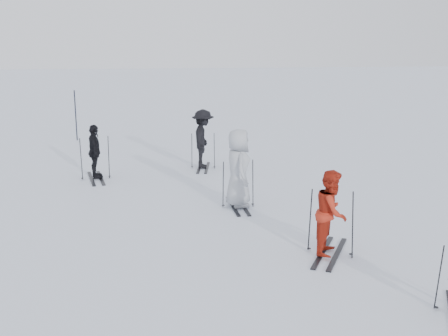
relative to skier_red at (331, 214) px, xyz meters
name	(u,v)px	position (x,y,z in m)	size (l,w,h in m)	color
ground	(229,220)	(-1.69, 2.31, -0.83)	(120.00, 120.00, 0.00)	silver
skier_red	(331,214)	(0.00, 0.00, 0.00)	(0.81, 0.63, 1.66)	#B12614
skier_grey	(238,169)	(-1.34, 3.29, 0.14)	(0.95, 0.62, 1.94)	#A5A9AE
skier_uphill_left	(95,153)	(-5.15, 6.54, -0.03)	(0.94, 0.39, 1.60)	black
skier_uphill_far	(203,140)	(-1.86, 7.53, 0.10)	(1.21, 0.69, 1.87)	black
skis_red	(331,221)	(0.00, 0.00, -0.16)	(0.98, 1.85, 1.35)	black
skis_grey	(238,183)	(-1.34, 3.29, -0.22)	(0.89, 1.68, 1.22)	black
skis_uphill_left	(95,157)	(-5.15, 6.54, -0.18)	(0.95, 1.79, 1.31)	black
skis_uphill_far	(203,150)	(-1.86, 7.53, -0.24)	(0.86, 1.62, 1.18)	black
piste_marker	(76,116)	(-6.55, 13.01, 0.18)	(0.04, 0.04, 2.03)	black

